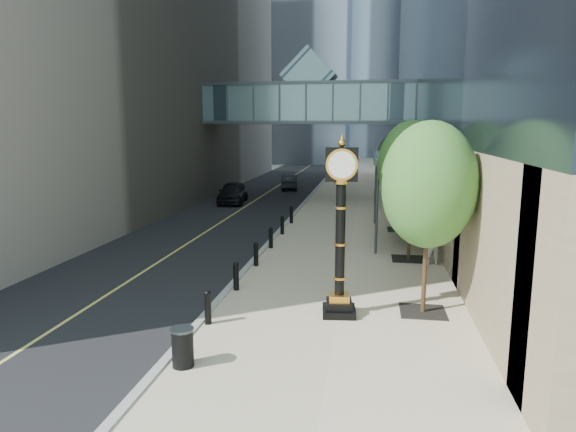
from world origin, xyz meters
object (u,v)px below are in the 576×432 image
object	(u,v)px
street_clock	(340,241)
car_far	(290,182)
trash_bin	(183,348)
car_near	(233,192)
pedestrian	(432,242)

from	to	relation	value
street_clock	car_far	world-z (taller)	street_clock
trash_bin	car_far	distance (m)	35.65
trash_bin	car_near	bearing A→B (deg)	102.65
pedestrian	car_near	xyz separation A→B (m)	(-12.87, 15.87, -0.20)
street_clock	car_far	bearing A→B (deg)	95.83
trash_bin	car_far	size ratio (longest dim) A/B	0.22
street_clock	trash_bin	size ratio (longest dim) A/B	5.92
street_clock	pedestrian	bearing A→B (deg)	55.84
street_clock	car_near	bearing A→B (deg)	107.05
street_clock	trash_bin	world-z (taller)	street_clock
car_near	trash_bin	bearing A→B (deg)	-83.44
car_near	car_far	bearing A→B (deg)	66.32
car_near	car_far	xyz separation A→B (m)	(2.91, 9.19, -0.14)
trash_bin	pedestrian	world-z (taller)	pedestrian
car_far	trash_bin	bearing A→B (deg)	86.95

